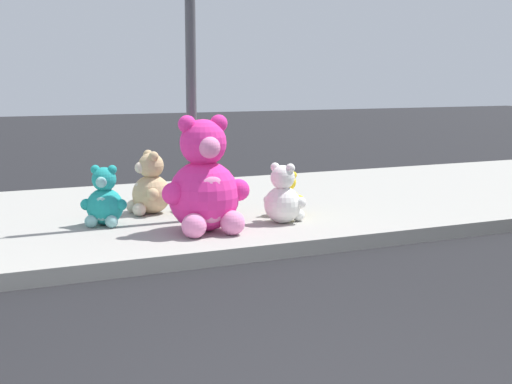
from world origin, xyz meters
TOP-DOWN VIEW (x-y plane):
  - sidewalk at (0.00, 5.20)m, footprint 28.00×4.40m
  - sign_pole at (1.00, 4.40)m, footprint 0.56×0.11m
  - plush_pink_large at (0.91, 3.81)m, footprint 0.90×0.79m
  - plush_tan at (0.71, 5.01)m, footprint 0.48×0.55m
  - plush_teal at (0.08, 4.56)m, footprint 0.44×0.45m
  - plush_brown at (1.32, 4.94)m, footprint 0.42×0.40m
  - plush_yellow at (2.07, 4.26)m, footprint 0.36×0.35m
  - plush_white at (1.83, 3.89)m, footprint 0.46×0.45m

SIDE VIEW (x-z plane):
  - sidewalk at x=0.00m, z-range 0.00..0.15m
  - plush_yellow at x=2.07m, z-range 0.10..0.59m
  - plush_brown at x=1.32m, z-range 0.09..0.68m
  - plush_teal at x=0.08m, z-range 0.09..0.72m
  - plush_white at x=1.83m, z-range 0.09..0.73m
  - plush_tan at x=0.71m, z-range 0.08..0.79m
  - plush_pink_large at x=0.91m, z-range 0.03..1.20m
  - sign_pole at x=1.00m, z-range 0.25..3.45m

